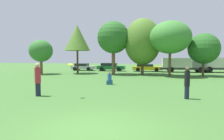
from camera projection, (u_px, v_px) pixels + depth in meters
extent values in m
plane|color=#3D6B2D|center=(94.00, 130.00, 5.79)|extent=(120.00, 120.00, 0.00)
cylinder|color=#191E33|center=(38.00, 90.00, 10.88)|extent=(0.29, 0.29, 0.75)
cylinder|color=#A52633|center=(38.00, 75.00, 10.82)|extent=(0.34, 0.34, 0.91)
sphere|color=tan|center=(37.00, 65.00, 10.78)|extent=(0.26, 0.26, 0.26)
cylinder|color=#191E33|center=(187.00, 93.00, 10.11)|extent=(0.24, 0.24, 0.69)
cylinder|color=black|center=(187.00, 78.00, 10.05)|extent=(0.28, 0.28, 0.84)
sphere|color=brown|center=(187.00, 69.00, 10.02)|extent=(0.20, 0.20, 0.20)
cylinder|color=yellow|center=(70.00, 64.00, 10.32)|extent=(0.27, 0.25, 0.11)
cube|color=navy|center=(110.00, 82.00, 15.46)|extent=(0.44, 0.37, 0.35)
cylinder|color=#2659A5|center=(110.00, 77.00, 15.43)|extent=(0.33, 0.33, 0.51)
sphere|color=#8C6647|center=(110.00, 73.00, 15.41)|extent=(0.21, 0.21, 0.21)
cylinder|color=brown|center=(41.00, 66.00, 24.92)|extent=(0.33, 0.33, 2.26)
ellipsoid|color=#33702D|center=(41.00, 51.00, 24.78)|extent=(3.01, 3.01, 2.90)
cylinder|color=#473323|center=(78.00, 62.00, 25.97)|extent=(0.26, 0.26, 3.15)
cone|color=#4C7528|center=(77.00, 38.00, 25.74)|extent=(3.49, 3.49, 3.49)
cylinder|color=brown|center=(113.00, 60.00, 24.58)|extent=(0.45, 0.45, 3.66)
sphere|color=#286023|center=(113.00, 37.00, 24.38)|extent=(4.16, 4.16, 4.16)
cylinder|color=brown|center=(142.00, 63.00, 24.44)|extent=(0.37, 0.37, 2.95)
ellipsoid|color=#4C7528|center=(143.00, 42.00, 24.25)|extent=(4.65, 4.65, 5.98)
cylinder|color=brown|center=(170.00, 63.00, 22.05)|extent=(0.30, 0.30, 3.24)
ellipsoid|color=#3D7F33|center=(170.00, 37.00, 21.85)|extent=(4.76, 4.76, 3.80)
cylinder|color=brown|center=(203.00, 67.00, 22.39)|extent=(0.28, 0.28, 2.27)
sphere|color=#286023|center=(204.00, 49.00, 22.25)|extent=(3.63, 3.63, 3.63)
cube|color=#B2B2B7|center=(83.00, 67.00, 31.93)|extent=(3.83, 1.88, 0.50)
cube|color=black|center=(82.00, 65.00, 31.95)|extent=(2.12, 1.63, 0.44)
cylinder|color=black|center=(92.00, 68.00, 32.62)|extent=(0.63, 0.21, 0.63)
cylinder|color=black|center=(88.00, 69.00, 30.84)|extent=(0.63, 0.21, 0.63)
cylinder|color=black|center=(79.00, 68.00, 33.06)|extent=(0.63, 0.21, 0.63)
cylinder|color=black|center=(75.00, 69.00, 31.28)|extent=(0.63, 0.21, 0.63)
cube|color=#196633|center=(111.00, 67.00, 30.83)|extent=(4.56, 1.80, 0.56)
cube|color=black|center=(109.00, 64.00, 30.86)|extent=(2.52, 1.56, 0.46)
cylinder|color=black|center=(120.00, 69.00, 31.43)|extent=(0.67, 0.17, 0.67)
cylinder|color=black|center=(119.00, 69.00, 29.74)|extent=(0.67, 0.17, 0.67)
cylinder|color=black|center=(104.00, 68.00, 31.95)|extent=(0.67, 0.17, 0.67)
cylinder|color=black|center=(102.00, 69.00, 30.26)|extent=(0.67, 0.17, 0.67)
cube|color=gold|center=(147.00, 68.00, 29.87)|extent=(4.56, 1.90, 0.53)
cube|color=black|center=(145.00, 65.00, 29.90)|extent=(2.52, 1.65, 0.36)
cylinder|color=black|center=(156.00, 69.00, 30.52)|extent=(0.62, 0.20, 0.62)
cylinder|color=black|center=(156.00, 70.00, 28.73)|extent=(0.62, 0.20, 0.62)
cylinder|color=black|center=(138.00, 69.00, 31.04)|extent=(0.62, 0.20, 0.62)
cylinder|color=black|center=(138.00, 70.00, 29.25)|extent=(0.62, 0.20, 0.62)
cube|color=#2D2D33|center=(183.00, 68.00, 28.26)|extent=(6.65, 2.19, 0.30)
cube|color=slate|center=(197.00, 64.00, 27.83)|extent=(2.15, 2.01, 0.99)
cube|color=beige|center=(176.00, 63.00, 28.37)|extent=(4.14, 2.15, 1.42)
cylinder|color=black|center=(197.00, 69.00, 28.86)|extent=(0.84, 0.25, 0.84)
cylinder|color=black|center=(201.00, 70.00, 26.82)|extent=(0.84, 0.25, 0.84)
cylinder|color=black|center=(169.00, 69.00, 29.63)|extent=(0.84, 0.25, 0.84)
cylinder|color=black|center=(171.00, 70.00, 27.59)|extent=(0.84, 0.25, 0.84)
cube|color=#2D2D33|center=(218.00, 68.00, 27.87)|extent=(5.67, 2.19, 0.30)
cube|color=beige|center=(213.00, 62.00, 27.96)|extent=(3.53, 2.16, 1.46)
cylinder|color=black|center=(205.00, 69.00, 29.20)|extent=(0.89, 0.28, 0.88)
cylinder|color=black|center=(209.00, 70.00, 27.14)|extent=(0.89, 0.28, 0.88)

